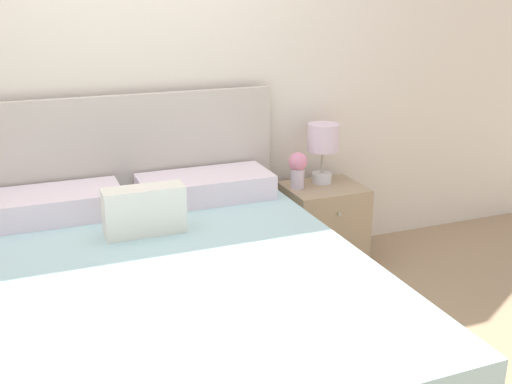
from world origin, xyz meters
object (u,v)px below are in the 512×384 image
at_px(nightstand, 322,225).
at_px(table_lamp, 323,143).
at_px(flower_vase, 298,168).
at_px(bed, 165,313).

distance_m(nightstand, table_lamp, 0.53).
height_order(nightstand, flower_vase, flower_vase).
height_order(bed, flower_vase, bed).
bearing_deg(flower_vase, nightstand, -7.37).
bearing_deg(flower_vase, bed, -142.27).
height_order(bed, nightstand, bed).
xyz_separation_m(bed, nightstand, (1.22, 0.79, -0.04)).
height_order(bed, table_lamp, bed).
distance_m(table_lamp, flower_vase, 0.24).
relative_size(nightstand, table_lamp, 1.38).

